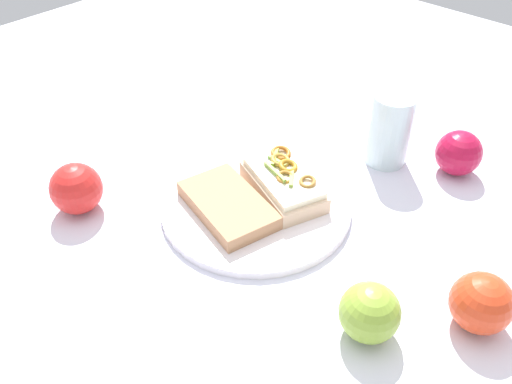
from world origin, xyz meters
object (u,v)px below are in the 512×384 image
(apple_0, at_px, (459,153))
(apple_3, at_px, (76,189))
(sandwich, at_px, (283,183))
(bread_slice_side, at_px, (228,205))
(drinking_glass, at_px, (390,129))
(apple_2, at_px, (481,303))
(plate, at_px, (256,205))
(apple_1, at_px, (370,312))

(apple_0, distance_m, apple_3, 0.63)
(sandwich, distance_m, bread_slice_side, 0.10)
(apple_0, height_order, apple_3, apple_3)
(drinking_glass, bearing_deg, apple_0, -63.40)
(bread_slice_side, bearing_deg, apple_2, 25.14)
(apple_2, xyz_separation_m, apple_3, (-0.22, 0.56, 0.00))
(apple_0, bearing_deg, sandwich, 146.68)
(bread_slice_side, bearing_deg, apple_0, 74.16)
(bread_slice_side, height_order, apple_2, apple_2)
(bread_slice_side, distance_m, apple_3, 0.24)
(plate, xyz_separation_m, apple_2, (0.03, -0.36, 0.03))
(bread_slice_side, height_order, apple_3, apple_3)
(apple_0, relative_size, apple_3, 0.96)
(sandwich, bearing_deg, apple_0, 77.27)
(bread_slice_side, relative_size, apple_1, 2.11)
(bread_slice_side, relative_size, apple_2, 2.05)
(apple_1, distance_m, drinking_glass, 0.38)
(apple_0, distance_m, drinking_glass, 0.12)
(apple_0, xyz_separation_m, apple_3, (-0.50, 0.39, 0.00))
(sandwich, xyz_separation_m, drinking_glass, (0.21, -0.06, 0.03))
(plate, height_order, apple_3, apple_3)
(bread_slice_side, xyz_separation_m, apple_2, (0.07, -0.37, 0.01))
(apple_2, bearing_deg, drinking_glass, 50.79)
(apple_3, bearing_deg, apple_1, -76.58)
(sandwich, relative_size, apple_1, 2.24)
(apple_0, xyz_separation_m, drinking_glass, (-0.05, 0.11, 0.03))
(apple_2, xyz_separation_m, drinking_glass, (0.23, 0.28, 0.03))
(apple_1, relative_size, drinking_glass, 0.59)
(plate, distance_m, apple_3, 0.28)
(apple_1, xyz_separation_m, apple_2, (0.11, -0.09, 0.00))
(apple_3, bearing_deg, bread_slice_side, -52.30)
(apple_2, bearing_deg, sandwich, 86.59)
(apple_1, distance_m, apple_2, 0.14)
(bread_slice_side, distance_m, apple_0, 0.41)
(sandwich, bearing_deg, bread_slice_side, -89.17)
(plate, distance_m, apple_1, 0.28)
(apple_3, relative_size, drinking_glass, 0.63)
(drinking_glass, bearing_deg, apple_3, 147.29)
(plate, xyz_separation_m, drinking_glass, (0.25, -0.08, 0.06))
(drinking_glass, bearing_deg, apple_2, -129.21)
(sandwich, xyz_separation_m, apple_1, (-0.13, -0.25, 0.00))
(sandwich, height_order, drinking_glass, drinking_glass)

